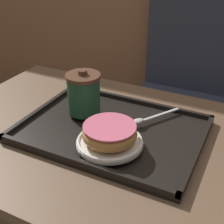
# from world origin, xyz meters

# --- Properties ---
(cafe_table) EXTENTS (1.08, 0.66, 0.73)m
(cafe_table) POSITION_xyz_m (0.00, 0.00, 0.59)
(cafe_table) COLOR brown
(cafe_table) RESTS_ON ground_plane
(serving_tray) EXTENTS (0.48, 0.35, 0.02)m
(serving_tray) POSITION_xyz_m (-0.03, 0.02, 0.74)
(serving_tray) COLOR black
(serving_tray) RESTS_ON cafe_table
(coffee_cup_front) EXTENTS (0.10, 0.10, 0.13)m
(coffee_cup_front) POSITION_xyz_m (-0.14, 0.05, 0.82)
(coffee_cup_front) COLOR #235638
(coffee_cup_front) RESTS_ON serving_tray
(plate_with_chocolate_donut) EXTENTS (0.16, 0.16, 0.01)m
(plate_with_chocolate_donut) POSITION_xyz_m (0.00, -0.07, 0.77)
(plate_with_chocolate_donut) COLOR white
(plate_with_chocolate_donut) RESTS_ON serving_tray
(donut_chocolate_glazed) EXTENTS (0.13, 0.13, 0.04)m
(donut_chocolate_glazed) POSITION_xyz_m (0.00, -0.07, 0.79)
(donut_chocolate_glazed) COLOR tan
(donut_chocolate_glazed) RESTS_ON plate_with_chocolate_donut
(spoon) EXTENTS (0.10, 0.14, 0.01)m
(spoon) POSITION_xyz_m (0.04, 0.08, 0.76)
(spoon) COLOR silver
(spoon) RESTS_ON serving_tray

